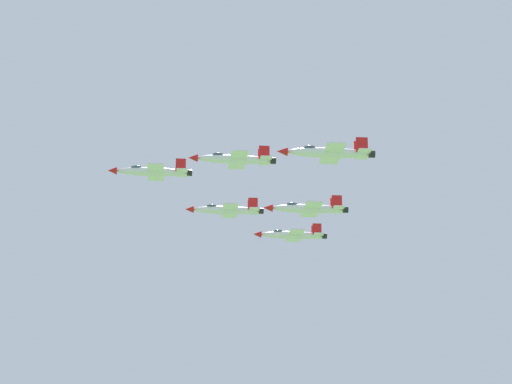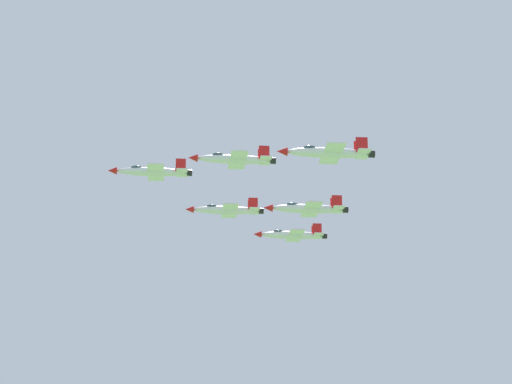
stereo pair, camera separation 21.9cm
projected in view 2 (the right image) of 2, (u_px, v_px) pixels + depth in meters
The scene contains 6 objects.
jet_lead at pixel (152, 171), 201.55m from camera, with size 14.58×13.63×3.71m.
jet_left_wingman at pixel (234, 159), 189.10m from camera, with size 14.18×13.49×3.64m.
jet_right_wingman at pixel (226, 210), 214.85m from camera, with size 14.60×13.43×3.69m.
jet_left_outer at pixel (328, 152), 176.17m from camera, with size 15.06×13.94×3.81m.
jet_right_outer at pixel (292, 235), 228.85m from camera, with size 14.56×13.69×3.71m.
jet_slot_rear at pixel (308, 208), 201.85m from camera, with size 14.91×13.76×3.77m.
Camera 2 is at (-144.07, 144.15, 48.57)m, focal length 67.64 mm.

